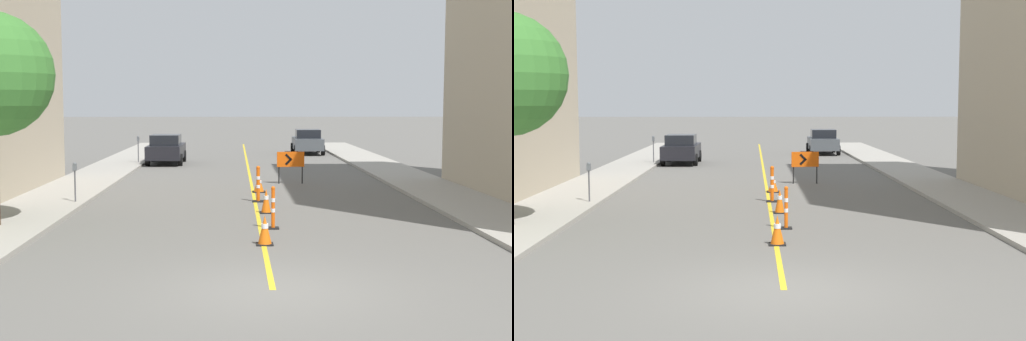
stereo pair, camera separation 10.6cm
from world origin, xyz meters
TOP-DOWN VIEW (x-y plane):
  - ground_plane at (0.00, 0.00)m, footprint 300.00×300.00m
  - lane_stripe at (0.00, 22.04)m, footprint 0.12×44.09m
  - sidewalk_left at (-6.81, 22.04)m, footprint 2.62×44.09m
  - sidewalk_right at (6.81, 22.04)m, footprint 2.62×44.09m
  - traffic_cone_nearest at (0.03, 4.05)m, footprint 0.40×0.40m
  - traffic_cone_second at (0.27, 8.84)m, footprint 0.37×0.37m
  - traffic_cone_third at (0.22, 13.84)m, footprint 0.47×0.47m
  - delineator_post_front at (0.33, 6.16)m, footprint 0.31×0.31m
  - delineator_post_rear at (0.11, 11.28)m, footprint 0.38×0.38m
  - arrow_barricade_primary at (1.61, 16.61)m, footprint 1.13×0.17m
  - parked_car_curb_near at (-4.39, 26.24)m, footprint 1.93×4.31m
  - parked_car_curb_mid at (4.01, 33.37)m, footprint 1.95×4.35m
  - parking_meter_near_curb at (-5.85, 10.63)m, footprint 0.12×0.11m
  - parking_meter_far_curb at (-5.85, 25.79)m, footprint 0.12×0.11m

SIDE VIEW (x-z plane):
  - ground_plane at x=0.00m, z-range 0.00..0.00m
  - lane_stripe at x=0.00m, z-range 0.00..0.01m
  - sidewalk_left at x=-6.81m, z-range 0.00..0.13m
  - sidewalk_right at x=6.81m, z-range 0.00..0.13m
  - traffic_cone_third at x=0.22m, z-range 0.00..0.61m
  - traffic_cone_nearest at x=0.03m, z-range 0.00..0.70m
  - traffic_cone_second at x=0.27m, z-range 0.00..0.74m
  - delineator_post_front at x=0.33m, z-range -0.08..1.05m
  - delineator_post_rear at x=0.11m, z-range -0.08..1.13m
  - parked_car_curb_near at x=-4.39m, z-range 0.00..1.59m
  - parked_car_curb_mid at x=4.01m, z-range 0.00..1.59m
  - arrow_barricade_primary at x=1.61m, z-range 0.29..1.60m
  - parking_meter_near_curb at x=-5.85m, z-range 0.39..1.68m
  - parking_meter_far_curb at x=-5.85m, z-range 0.41..1.83m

